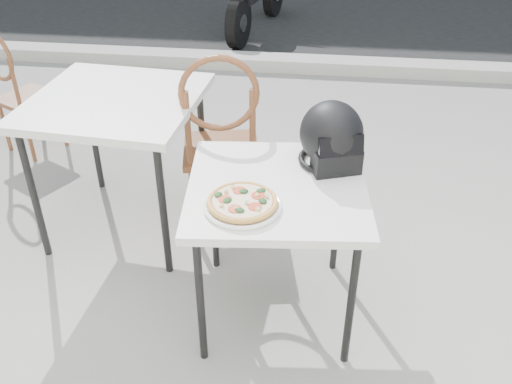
# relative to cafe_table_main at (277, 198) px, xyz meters

# --- Properties ---
(ground) EXTENTS (80.00, 80.00, 0.00)m
(ground) POSITION_rel_cafe_table_main_xyz_m (0.04, 0.29, -0.68)
(ground) COLOR gray
(ground) RESTS_ON ground
(curb) EXTENTS (30.00, 0.25, 0.12)m
(curb) POSITION_rel_cafe_table_main_xyz_m (0.04, 3.29, -0.62)
(curb) COLOR #A2A098
(curb) RESTS_ON ground
(cafe_table_main) EXTENTS (0.85, 0.85, 0.74)m
(cafe_table_main) POSITION_rel_cafe_table_main_xyz_m (0.00, 0.00, 0.00)
(cafe_table_main) COLOR silver
(cafe_table_main) RESTS_ON ground
(plate) EXTENTS (0.33, 0.33, 0.02)m
(plate) POSITION_rel_cafe_table_main_xyz_m (-0.13, -0.19, 0.08)
(plate) COLOR white
(plate) RESTS_ON cafe_table_main
(pizza) EXTENTS (0.38, 0.38, 0.04)m
(pizza) POSITION_rel_cafe_table_main_xyz_m (-0.13, -0.19, 0.10)
(pizza) COLOR #DDA551
(pizza) RESTS_ON plate
(helmet) EXTENTS (0.37, 0.38, 0.30)m
(helmet) POSITION_rel_cafe_table_main_xyz_m (0.23, 0.22, 0.20)
(helmet) COLOR black
(helmet) RESTS_ON cafe_table_main
(cafe_chair_main) EXTENTS (0.50, 0.50, 1.12)m
(cafe_chair_main) POSITION_rel_cafe_table_main_xyz_m (-0.37, 0.66, -0.05)
(cafe_chair_main) COLOR brown
(cafe_chair_main) RESTS_ON ground
(cafe_table_side) EXTENTS (0.95, 0.95, 0.84)m
(cafe_table_side) POSITION_rel_cafe_table_main_xyz_m (-0.93, 0.61, 0.09)
(cafe_table_side) COLOR silver
(cafe_table_side) RESTS_ON ground
(cafe_chair_side) EXTENTS (0.49, 0.49, 0.94)m
(cafe_chair_side) POSITION_rel_cafe_table_main_xyz_m (-1.96, 1.39, -0.15)
(cafe_chair_side) COLOR brown
(cafe_chair_side) RESTS_ON ground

